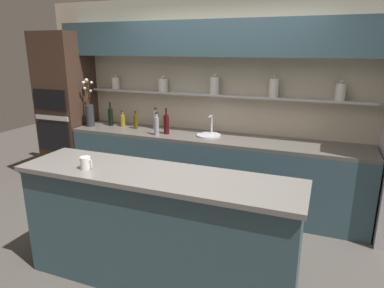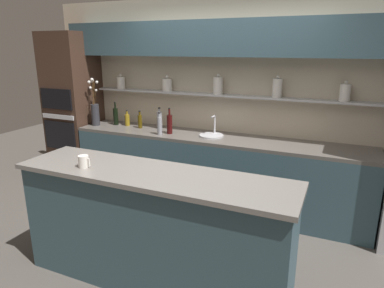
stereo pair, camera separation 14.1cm
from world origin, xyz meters
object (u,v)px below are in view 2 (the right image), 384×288
Objects in this scene: bottle_wine_5 at (170,124)px; coffee_mug at (84,161)px; bottle_spirit_0 at (160,120)px; bottle_wine_4 at (116,116)px; oven_tower at (74,110)px; flower_vase at (95,111)px; sink_fixture at (212,134)px; bottle_spirit_1 at (160,125)px; bottle_oil_2 at (140,121)px; bottle_oil_3 at (127,120)px.

coffee_mug is at bearing -87.81° from bottle_wine_5.
bottle_spirit_0 is 0.68m from bottle_wine_4.
oven_tower is at bearing 177.09° from bottle_wine_5.
flower_vase is 0.95m from bottle_spirit_0.
bottle_spirit_1 is (-0.63, -0.19, 0.10)m from sink_fixture.
bottle_wine_5 reaches higher than bottle_spirit_1.
bottle_wine_4 is (-0.68, -0.05, 0.01)m from bottle_spirit_0.
bottle_spirit_1 reaches higher than bottle_oil_2.
oven_tower is 9.09× the size of bottle_oil_2.
oven_tower is at bearing 173.35° from bottle_spirit_1.
bottle_wine_4 is (0.70, 0.07, -0.05)m from oven_tower.
bottle_oil_2 is at bearing 1.54° from oven_tower.
sink_fixture reaches higher than bottle_oil_3.
oven_tower reaches higher than bottle_wine_5.
oven_tower is 6.66× the size of bottle_wine_4.
bottle_spirit_1 reaches higher than sink_fixture.
bottle_wine_4 is 2.08m from coffee_mug.
flower_vase is at bearing 179.45° from bottle_wine_5.
coffee_mug is at bearing -80.20° from bottle_spirit_0.
flower_vase is 0.69m from bottle_oil_2.
bottle_wine_4 is 3.10× the size of coffee_mug.
bottle_spirit_0 is at bearing 119.34° from bottle_spirit_1.
bottle_spirit_0 is at bearing 172.29° from sink_fixture.
bottle_spirit_1 is at bearing -16.24° from bottle_wine_4.
bottle_wine_4 reaches higher than bottle_oil_3.
coffee_mug is (1.70, -1.76, -0.03)m from oven_tower.
flower_vase is 2.29× the size of bottle_spirit_1.
bottle_spirit_1 is 0.87× the size of bottle_wine_4.
bottle_wine_5 is at bearing -12.43° from bottle_oil_2.
bottle_oil_3 is at bearing 158.37° from bottle_spirit_1.
flower_vase is 2.98× the size of bottle_oil_3.
bottle_spirit_0 and bottle_spirit_1 have the same top height.
bottle_oil_3 is (-0.50, -0.04, -0.04)m from bottle_spirit_0.
bottle_spirit_0 is 0.27m from bottle_oil_2.
sink_fixture is at bearing 2.78° from flower_vase.
oven_tower reaches higher than coffee_mug.
bottle_wine_4 is at bearing 175.04° from bottle_oil_2.
bottle_spirit_1 is 1.19× the size of bottle_oil_2.
bottle_spirit_1 is 0.47m from bottle_oil_2.
bottle_oil_2 is at bearing 167.57° from bottle_wine_5.
sink_fixture is 1.37× the size of bottle_oil_3.
bottle_oil_3 is at bearing 167.52° from bottle_wine_5.
bottle_spirit_0 reaches higher than bottle_oil_3.
oven_tower is 1.39m from bottle_spirit_0.
oven_tower reaches higher than bottle_spirit_1.
flower_vase is at bearing 126.60° from coffee_mug.
flower_vase is 2.18× the size of sink_fixture.
bottle_spirit_0 is at bearing 4.07° from bottle_oil_3.
bottle_spirit_0 is 0.86× the size of bottle_wine_5.
sink_fixture is 1.30m from bottle_oil_3.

